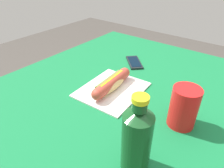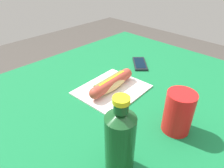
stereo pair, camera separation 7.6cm
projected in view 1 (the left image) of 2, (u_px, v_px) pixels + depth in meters
name	position (u px, v px, depth m)	size (l,w,h in m)	color
dining_table	(113.00, 113.00, 0.90)	(1.21, 0.94, 0.76)	brown
paper_wrapper	(112.00, 90.00, 0.82)	(0.27, 0.23, 0.01)	silver
hot_dog	(112.00, 83.00, 0.80)	(0.24, 0.07, 0.05)	#E5BC75
cell_phone	(134.00, 62.00, 1.03)	(0.14, 0.14, 0.01)	black
soda_bottle	(137.00, 139.00, 0.47)	(0.07, 0.07, 0.22)	#14471E
drinking_cup	(184.00, 107.00, 0.62)	(0.09, 0.09, 0.14)	red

